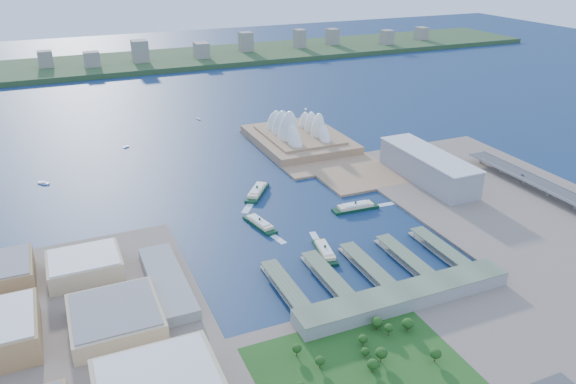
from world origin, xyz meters
name	(u,v)px	position (x,y,z in m)	size (l,w,h in m)	color
ground	(318,238)	(0.00, 0.00, 0.00)	(3000.00, 3000.00, 0.00)	#0F2048
west_land	(74,367)	(-250.00, -105.00, 1.50)	(220.00, 390.00, 3.00)	#796A5D
south_land	(445,364)	(0.00, -210.00, 1.50)	(720.00, 180.00, 3.00)	#796A5D
east_land	(529,216)	(240.00, -50.00, 1.50)	(240.00, 500.00, 3.00)	#796A5D
peninsula	(306,147)	(107.50, 260.00, 1.50)	(135.00, 220.00, 3.00)	#977452
far_shore	(145,62)	(0.00, 980.00, 6.00)	(2200.00, 260.00, 12.00)	#2D4926
opera_house	(299,124)	(105.00, 280.00, 32.00)	(134.00, 180.00, 58.00)	white
toaster_building	(428,167)	(195.00, 80.00, 20.50)	(45.00, 155.00, 35.00)	gray
expressway	(576,204)	(300.00, -60.00, 8.93)	(26.00, 340.00, 11.85)	gray
west_buildings	(68,323)	(-250.00, -70.00, 16.50)	(200.00, 280.00, 27.00)	#A37E51
ferry_wharves	(367,267)	(14.00, -75.00, 4.65)	(184.00, 90.00, 9.30)	#53624A
terminal_building	(405,297)	(15.00, -135.00, 9.00)	(200.00, 28.00, 12.00)	gray
park	(361,359)	(-60.00, -190.00, 11.00)	(150.00, 110.00, 16.00)	#194714
far_skyline	(145,49)	(0.00, 960.00, 39.50)	(1900.00, 140.00, 55.00)	gray
ferry_a	(260,222)	(-46.33, 50.76, 4.87)	(13.11, 51.49, 9.74)	#0C321B
ferry_b	(257,190)	(-19.32, 130.83, 5.53)	(14.89, 58.49, 11.06)	#0C321B
ferry_c	(325,250)	(-7.81, -30.87, 4.85)	(13.05, 51.26, 9.69)	#0C321B
ferry_d	(355,206)	(69.87, 44.64, 5.26)	(14.15, 55.59, 10.51)	#0C321B
boat_a	(44,183)	(-259.61, 269.51, 1.52)	(3.93, 15.73, 3.03)	white
boat_b	(126,147)	(-141.12, 368.28, 1.26)	(3.26, 9.31, 2.51)	white
boat_c	(306,109)	(194.73, 446.75, 1.27)	(3.28, 11.25, 2.53)	white
boat_e	(198,118)	(-3.28, 466.68, 1.37)	(3.56, 11.20, 2.75)	white
car_c	(523,175)	(296.00, 19.60, 15.56)	(1.99, 4.89, 1.42)	slate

